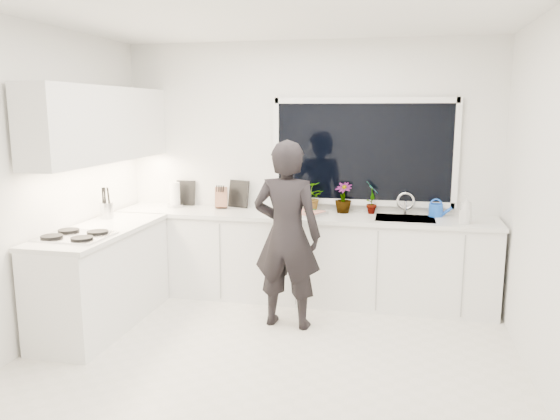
# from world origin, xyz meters

# --- Properties ---
(floor) EXTENTS (4.00, 3.50, 0.02)m
(floor) POSITION_xyz_m (0.00, 0.00, -0.01)
(floor) COLOR beige
(floor) RESTS_ON ground
(wall_back) EXTENTS (4.00, 0.02, 2.70)m
(wall_back) POSITION_xyz_m (0.00, 1.76, 1.35)
(wall_back) COLOR white
(wall_back) RESTS_ON ground
(wall_left) EXTENTS (0.02, 3.50, 2.70)m
(wall_left) POSITION_xyz_m (-2.01, 0.00, 1.35)
(wall_left) COLOR white
(wall_left) RESTS_ON ground
(wall_right) EXTENTS (0.02, 3.50, 2.70)m
(wall_right) POSITION_xyz_m (2.01, 0.00, 1.35)
(wall_right) COLOR white
(wall_right) RESTS_ON ground
(ceiling) EXTENTS (4.00, 3.50, 0.02)m
(ceiling) POSITION_xyz_m (0.00, 0.00, 2.71)
(ceiling) COLOR white
(ceiling) RESTS_ON wall_back
(window) EXTENTS (1.80, 0.02, 1.00)m
(window) POSITION_xyz_m (0.60, 1.73, 1.55)
(window) COLOR black
(window) RESTS_ON wall_back
(base_cabinets_back) EXTENTS (3.92, 0.58, 0.88)m
(base_cabinets_back) POSITION_xyz_m (0.00, 1.45, 0.44)
(base_cabinets_back) COLOR white
(base_cabinets_back) RESTS_ON floor
(base_cabinets_left) EXTENTS (0.58, 1.60, 0.88)m
(base_cabinets_left) POSITION_xyz_m (-1.67, 0.35, 0.44)
(base_cabinets_left) COLOR white
(base_cabinets_left) RESTS_ON floor
(countertop_back) EXTENTS (3.94, 0.62, 0.04)m
(countertop_back) POSITION_xyz_m (0.00, 1.44, 0.90)
(countertop_back) COLOR silver
(countertop_back) RESTS_ON base_cabinets_back
(countertop_left) EXTENTS (0.62, 1.60, 0.04)m
(countertop_left) POSITION_xyz_m (-1.67, 0.35, 0.90)
(countertop_left) COLOR silver
(countertop_left) RESTS_ON base_cabinets_left
(upper_cabinets) EXTENTS (0.34, 2.10, 0.70)m
(upper_cabinets) POSITION_xyz_m (-1.79, 0.70, 1.85)
(upper_cabinets) COLOR white
(upper_cabinets) RESTS_ON wall_left
(sink) EXTENTS (0.58, 0.42, 0.14)m
(sink) POSITION_xyz_m (1.05, 1.45, 0.87)
(sink) COLOR silver
(sink) RESTS_ON countertop_back
(faucet) EXTENTS (0.03, 0.03, 0.22)m
(faucet) POSITION_xyz_m (1.05, 1.65, 1.03)
(faucet) COLOR silver
(faucet) RESTS_ON countertop_back
(stovetop) EXTENTS (0.56, 0.48, 0.03)m
(stovetop) POSITION_xyz_m (-1.69, -0.00, 0.94)
(stovetop) COLOR black
(stovetop) RESTS_ON countertop_left
(person) EXTENTS (0.66, 0.46, 1.73)m
(person) POSITION_xyz_m (-0.00, 0.71, 0.86)
(person) COLOR black
(person) RESTS_ON floor
(pizza_tray) EXTENTS (0.56, 0.50, 0.03)m
(pizza_tray) POSITION_xyz_m (-0.01, 1.42, 0.94)
(pizza_tray) COLOR #B3B2B7
(pizza_tray) RESTS_ON countertop_back
(pizza) EXTENTS (0.51, 0.45, 0.01)m
(pizza) POSITION_xyz_m (-0.01, 1.42, 0.95)
(pizza) COLOR red
(pizza) RESTS_ON pizza_tray
(watering_can) EXTENTS (0.15, 0.15, 0.13)m
(watering_can) POSITION_xyz_m (1.35, 1.61, 0.98)
(watering_can) COLOR blue
(watering_can) RESTS_ON countertop_back
(paper_towel_roll) EXTENTS (0.14, 0.14, 0.26)m
(paper_towel_roll) POSITION_xyz_m (-1.45, 1.55, 1.05)
(paper_towel_roll) COLOR white
(paper_towel_roll) RESTS_ON countertop_back
(knife_block) EXTENTS (0.15, 0.13, 0.22)m
(knife_block) POSITION_xyz_m (-0.92, 1.59, 1.03)
(knife_block) COLOR #9D6B49
(knife_block) RESTS_ON countertop_back
(utensil_crock) EXTENTS (0.16, 0.16, 0.16)m
(utensil_crock) POSITION_xyz_m (-1.85, 0.80, 1.00)
(utensil_crock) COLOR silver
(utensil_crock) RESTS_ON countertop_left
(picture_frame_large) EXTENTS (0.22, 0.02, 0.28)m
(picture_frame_large) POSITION_xyz_m (-1.38, 1.69, 1.06)
(picture_frame_large) COLOR black
(picture_frame_large) RESTS_ON countertop_back
(picture_frame_small) EXTENTS (0.24, 0.10, 0.30)m
(picture_frame_small) POSITION_xyz_m (-0.75, 1.69, 1.07)
(picture_frame_small) COLOR black
(picture_frame_small) RESTS_ON countertop_back
(herb_plants) EXTENTS (0.90, 0.36, 0.34)m
(herb_plants) POSITION_xyz_m (0.28, 1.61, 1.08)
(herb_plants) COLOR #26662D
(herb_plants) RESTS_ON countertop_back
(soap_bottles) EXTENTS (0.15, 0.15, 0.28)m
(soap_bottles) POSITION_xyz_m (1.60, 1.30, 1.05)
(soap_bottles) COLOR #D8BF66
(soap_bottles) RESTS_ON countertop_back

